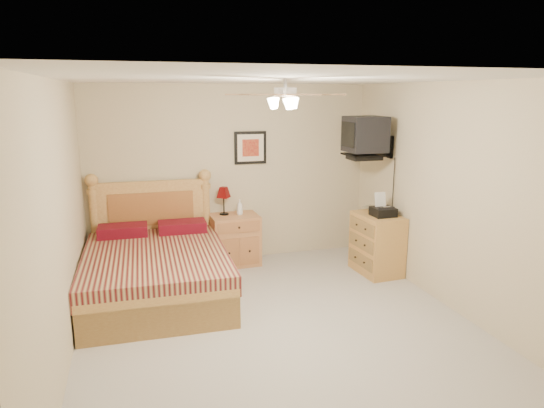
{
  "coord_description": "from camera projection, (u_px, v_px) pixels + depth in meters",
  "views": [
    {
      "loc": [
        -1.37,
        -4.43,
        2.37
      ],
      "look_at": [
        0.2,
        0.9,
        1.1
      ],
      "focal_mm": 32.0,
      "sensor_mm": 36.0,
      "label": 1
    }
  ],
  "objects": [
    {
      "name": "nightstand",
      "position": [
        235.0,
        240.0,
        6.84
      ],
      "size": [
        0.67,
        0.51,
        0.71
      ],
      "primitive_type": "cube",
      "rotation": [
        0.0,
        0.0,
        0.03
      ],
      "color": "#AE734C",
      "rests_on": "ground"
    },
    {
      "name": "table_lamp",
      "position": [
        224.0,
        201.0,
        6.76
      ],
      "size": [
        0.24,
        0.24,
        0.39
      ],
      "primitive_type": null,
      "rotation": [
        0.0,
        0.0,
        0.12
      ],
      "color": "#590606",
      "rests_on": "nightstand"
    },
    {
      "name": "wall_tv",
      "position": [
        375.0,
        137.0,
        6.38
      ],
      "size": [
        0.56,
        0.46,
        0.58
      ],
      "primitive_type": null,
      "color": "black",
      "rests_on": "wall_right"
    },
    {
      "name": "wall_back",
      "position": [
        232.0,
        174.0,
        6.88
      ],
      "size": [
        4.0,
        0.04,
        2.5
      ],
      "primitive_type": "cube",
      "color": "#C5B591",
      "rests_on": "ground"
    },
    {
      "name": "fax_machine",
      "position": [
        383.0,
        205.0,
        6.29
      ],
      "size": [
        0.29,
        0.3,
        0.3
      ],
      "primitive_type": null,
      "rotation": [
        0.0,
        0.0,
        0.01
      ],
      "color": "black",
      "rests_on": "dresser"
    },
    {
      "name": "framed_picture",
      "position": [
        250.0,
        148.0,
        6.85
      ],
      "size": [
        0.46,
        0.04,
        0.46
      ],
      "primitive_type": "cube",
      "color": "black",
      "rests_on": "wall_back"
    },
    {
      "name": "wall_right",
      "position": [
        452.0,
        198.0,
        5.32
      ],
      "size": [
        0.04,
        4.5,
        2.5
      ],
      "primitive_type": "cube",
      "color": "#C5B591",
      "rests_on": "ground"
    },
    {
      "name": "magazine_lower",
      "position": [
        370.0,
        210.0,
        6.59
      ],
      "size": [
        0.2,
        0.27,
        0.02
      ],
      "primitive_type": "imported",
      "rotation": [
        0.0,
        0.0,
        -0.03
      ],
      "color": "#AFA28E",
      "rests_on": "dresser"
    },
    {
      "name": "floor",
      "position": [
        278.0,
        326.0,
        5.05
      ],
      "size": [
        4.5,
        4.5,
        0.0
      ],
      "primitive_type": "plane",
      "color": "#A9A398",
      "rests_on": "ground"
    },
    {
      "name": "wall_left",
      "position": [
        59.0,
        225.0,
        4.22
      ],
      "size": [
        0.04,
        4.5,
        2.5
      ],
      "primitive_type": "cube",
      "color": "#C5B591",
      "rests_on": "ground"
    },
    {
      "name": "ceiling_fan",
      "position": [
        285.0,
        94.0,
        4.34
      ],
      "size": [
        1.14,
        1.14,
        0.28
      ],
      "primitive_type": null,
      "color": "silver",
      "rests_on": "ceiling"
    },
    {
      "name": "lotion_bottle",
      "position": [
        240.0,
        207.0,
        6.77
      ],
      "size": [
        0.1,
        0.1,
        0.22
      ],
      "primitive_type": "imported",
      "rotation": [
        0.0,
        0.0,
        0.23
      ],
      "color": "white",
      "rests_on": "nightstand"
    },
    {
      "name": "ceiling",
      "position": [
        279.0,
        79.0,
        4.49
      ],
      "size": [
        4.0,
        4.5,
        0.04
      ],
      "primitive_type": "cube",
      "color": "white",
      "rests_on": "ground"
    },
    {
      "name": "dresser",
      "position": [
        377.0,
        244.0,
        6.48
      ],
      "size": [
        0.52,
        0.71,
        0.81
      ],
      "primitive_type": "cube",
      "rotation": [
        0.0,
        0.0,
        0.06
      ],
      "color": "#B88042",
      "rests_on": "ground"
    },
    {
      "name": "bed",
      "position": [
        155.0,
        242.0,
        5.63
      ],
      "size": [
        1.64,
        2.13,
        1.36
      ],
      "primitive_type": null,
      "rotation": [
        0.0,
        0.0,
        -0.02
      ],
      "color": "#B67D40",
      "rests_on": "ground"
    },
    {
      "name": "wall_front",
      "position": [
        399.0,
        302.0,
        2.67
      ],
      "size": [
        4.0,
        0.04,
        2.5
      ],
      "primitive_type": "cube",
      "color": "#C5B591",
      "rests_on": "ground"
    },
    {
      "name": "magazine_upper",
      "position": [
        369.0,
        209.0,
        6.59
      ],
      "size": [
        0.28,
        0.31,
        0.02
      ],
      "primitive_type": "imported",
      "rotation": [
        0.0,
        0.0,
        0.49
      ],
      "color": "gray",
      "rests_on": "magazine_lower"
    }
  ]
}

